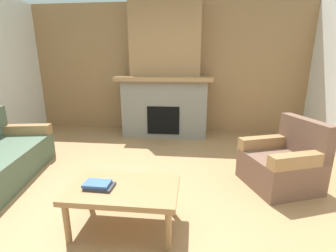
{
  "coord_description": "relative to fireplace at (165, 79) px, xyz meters",
  "views": [
    {
      "loc": [
        0.59,
        -2.36,
        1.54
      ],
      "look_at": [
        0.25,
        0.77,
        0.67
      ],
      "focal_mm": 25.65,
      "sensor_mm": 36.0,
      "label": 1
    }
  ],
  "objects": [
    {
      "name": "armchair",
      "position": [
        1.73,
        -2.08,
        -0.87
      ],
      "size": [
        0.97,
        0.97,
        0.85
      ],
      "color": "brown",
      "rests_on": "ground"
    },
    {
      "name": "ground",
      "position": [
        0.0,
        -2.62,
        -1.16
      ],
      "size": [
        9.0,
        9.0,
        0.0
      ],
      "primitive_type": "plane",
      "color": "#9E754C"
    },
    {
      "name": "book_stack_near_edge",
      "position": [
        -0.24,
        -3.12,
        -0.71
      ],
      "size": [
        0.27,
        0.18,
        0.05
      ],
      "color": "#2D2D33",
      "rests_on": "coffee_table"
    },
    {
      "name": "coffee_table",
      "position": [
        -0.03,
        -3.08,
        -0.79
      ],
      "size": [
        1.0,
        0.6,
        0.43
      ],
      "color": "#997047",
      "rests_on": "ground"
    },
    {
      "name": "fireplace",
      "position": [
        0.0,
        0.0,
        0.0
      ],
      "size": [
        1.9,
        0.82,
        2.7
      ],
      "color": "gray",
      "rests_on": "ground"
    },
    {
      "name": "wall_back_wood_panel",
      "position": [
        0.0,
        0.38,
        0.19
      ],
      "size": [
        6.0,
        0.12,
        2.7
      ],
      "primitive_type": "cube",
      "color": "#997047",
      "rests_on": "ground"
    }
  ]
}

